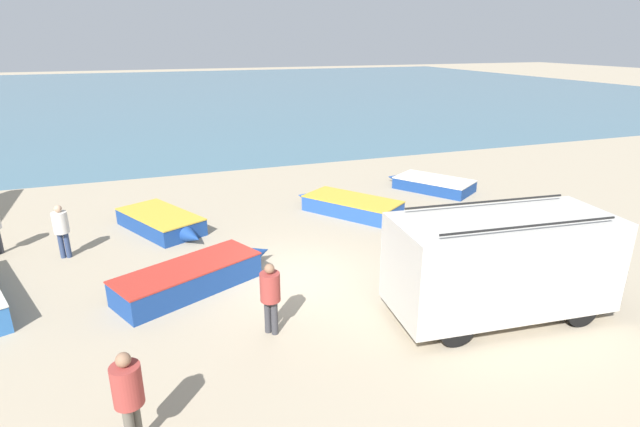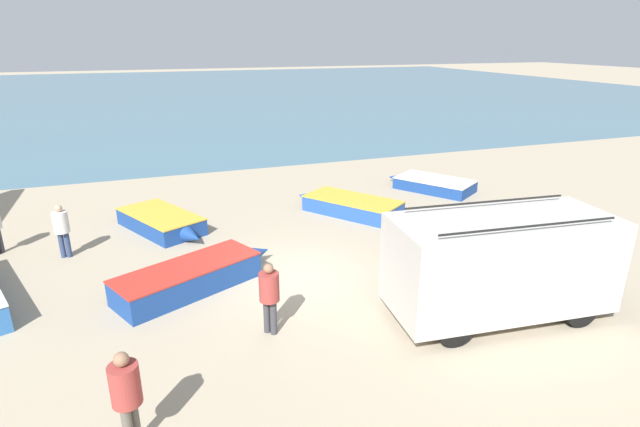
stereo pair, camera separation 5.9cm
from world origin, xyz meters
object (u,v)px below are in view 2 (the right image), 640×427
Objects in this scene: fishing_rowboat_1 at (433,184)px; fisherman_1 at (269,292)px; fishing_rowboat_0 at (194,276)px; fishing_rowboat_4 at (350,205)px; fisherman_2 at (126,392)px; fisherman_3 at (61,226)px; parked_van at (501,263)px; fishing_rowboat_3 at (534,222)px; fishing_rowboat_2 at (163,222)px.

fisherman_1 reaches higher than fishing_rowboat_1.
fishing_rowboat_0 is at bearing 72.33° from fisherman_1.
fisherman_2 is at bearing 105.10° from fishing_rowboat_4.
fishing_rowboat_1 is 14.01m from fisherman_3.
parked_van is 3.02× the size of fisherman_2.
fishing_rowboat_0 is at bearing 88.50° from fishing_rowboat_4.
fisherman_1 reaches higher than fishing_rowboat_3.
fisherman_1 is 3.71m from fisherman_2.
fishing_rowboat_0 is 1.19× the size of fishing_rowboat_1.
fishing_rowboat_0 is 1.10× the size of fishing_rowboat_4.
fishing_rowboat_0 is 2.57× the size of fisherman_2.
fishing_rowboat_4 is (-0.41, 7.70, -1.01)m from parked_van.
fishing_rowboat_4 is 8.23m from fisherman_1.
fisherman_1 is at bearing -89.59° from fishing_rowboat_0.
fishing_rowboat_2 is at bearing 71.26° from fishing_rowboat_0.
parked_van is 8.07m from fisherman_2.
fisherman_2 is 1.07× the size of fisherman_3.
fisherman_3 reaches higher than fishing_rowboat_2.
fisherman_3 is (-14.49, 2.85, 0.69)m from fishing_rowboat_3.
parked_van is 7.46m from fishing_rowboat_0.
fisherman_1 is (-9.15, -8.24, 0.74)m from fishing_rowboat_1.
fisherman_3 is at bearing -91.62° from fishing_rowboat_2.
fisherman_3 reaches higher than fishing_rowboat_1.
fishing_rowboat_0 reaches higher than fishing_rowboat_2.
fisherman_2 is at bearing 98.51° from fishing_rowboat_1.
fisherman_3 is at bearing -44.59° from fisherman_2.
fishing_rowboat_4 is 9.41m from fisherman_3.
fishing_rowboat_1 is at bearing 109.19° from fisherman_3.
fishing_rowboat_1 is at bearing 71.80° from parked_van.
fisherman_2 is (-2.82, -2.40, 0.05)m from fisherman_1.
fishing_rowboat_3 is at bearing -26.42° from fisherman_1.
fishing_rowboat_1 is (4.04, 9.22, -1.05)m from parked_van.
parked_van is 1.37× the size of fishing_rowboat_3.
fisherman_1 is at bearing 47.75° from fisherman_3.
fishing_rowboat_4 reaches higher than fishing_rowboat_1.
fisherman_3 is at bearing 84.56° from fisherman_1.
fisherman_1 is at bearing 109.64° from fishing_rowboat_4.
fishing_rowboat_4 reaches higher than fishing_rowboat_2.
parked_van is 6.30m from fishing_rowboat_3.
parked_van is at bearing -55.28° from fishing_rowboat_0.
fishing_rowboat_1 is 2.27× the size of fisherman_1.
parked_van is 1.40× the size of fishing_rowboat_1.
fisherman_1 is (-9.85, -3.05, 0.71)m from fishing_rowboat_3.
fisherman_1 reaches higher than fishing_rowboat_4.
fisherman_2 reaches higher than fishing_rowboat_0.
fishing_rowboat_3 is (0.69, -5.19, 0.02)m from fishing_rowboat_1.
fishing_rowboat_0 is 2.70× the size of fisherman_1.
fishing_rowboat_1 is at bearing -105.33° from fisherman_2.
fishing_rowboat_3 is (11.15, 0.37, -0.06)m from fishing_rowboat_0.
fishing_rowboat_2 is 12.41m from fishing_rowboat_3.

